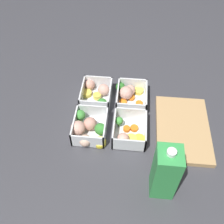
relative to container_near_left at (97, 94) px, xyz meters
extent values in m
plane|color=#38383D|center=(0.08, 0.07, -0.02)|extent=(4.00, 4.00, 0.00)
cube|color=white|center=(0.01, 0.00, -0.02)|extent=(0.14, 0.11, 0.00)
cube|color=white|center=(0.01, -0.05, 0.01)|extent=(0.14, 0.01, 0.06)
cube|color=white|center=(0.01, 0.05, 0.01)|extent=(0.14, 0.01, 0.06)
cube|color=white|center=(-0.06, 0.00, 0.01)|extent=(0.01, 0.11, 0.06)
cube|color=white|center=(0.07, 0.00, 0.01)|extent=(0.01, 0.11, 0.06)
cylinder|color=#DBC647|center=(-0.01, -0.04, -0.01)|extent=(0.04, 0.04, 0.02)
sphere|color=#D19E8C|center=(-0.02, 0.02, 0.00)|extent=(0.06, 0.06, 0.04)
cylinder|color=#DBC647|center=(0.00, 0.00, -0.01)|extent=(0.04, 0.04, 0.02)
cylinder|color=#49883F|center=(0.06, 0.03, -0.01)|extent=(0.01, 0.01, 0.02)
sphere|color=#388433|center=(0.06, 0.03, 0.01)|extent=(0.04, 0.04, 0.04)
cylinder|color=yellow|center=(0.06, -0.05, -0.01)|extent=(0.03, 0.03, 0.01)
sphere|color=tan|center=(-0.05, -0.03, 0.00)|extent=(0.04, 0.04, 0.04)
cube|color=white|center=(0.16, 0.00, -0.02)|extent=(0.14, 0.11, 0.00)
cube|color=white|center=(0.16, -0.05, 0.01)|extent=(0.14, 0.01, 0.06)
cube|color=white|center=(0.16, 0.05, 0.01)|extent=(0.14, 0.01, 0.06)
cube|color=white|center=(0.09, 0.00, 0.01)|extent=(0.01, 0.11, 0.06)
cube|color=white|center=(0.22, 0.00, 0.01)|extent=(0.01, 0.11, 0.06)
cylinder|color=#519448|center=(0.12, -0.04, -0.01)|extent=(0.01, 0.01, 0.02)
sphere|color=#42933D|center=(0.12, -0.04, 0.01)|extent=(0.04, 0.04, 0.04)
sphere|color=#D19E8C|center=(0.17, -0.04, 0.01)|extent=(0.06, 0.06, 0.05)
sphere|color=beige|center=(0.22, -0.01, 0.00)|extent=(0.04, 0.04, 0.04)
sphere|color=tan|center=(0.15, 0.00, 0.00)|extent=(0.06, 0.06, 0.05)
cylinder|color=#49883F|center=(0.17, 0.04, -0.01)|extent=(0.01, 0.01, 0.01)
sphere|color=#388433|center=(0.17, 0.04, 0.01)|extent=(0.04, 0.04, 0.04)
cylinder|color=yellow|center=(0.21, 0.04, -0.01)|extent=(0.05, 0.05, 0.01)
cube|color=white|center=(0.01, 0.13, -0.02)|extent=(0.14, 0.11, 0.00)
cube|color=white|center=(0.01, 0.08, 0.01)|extent=(0.14, 0.01, 0.06)
cube|color=white|center=(0.01, 0.19, 0.01)|extent=(0.14, 0.01, 0.06)
cube|color=white|center=(-0.06, 0.13, 0.01)|extent=(0.01, 0.11, 0.06)
cube|color=white|center=(0.07, 0.13, 0.01)|extent=(0.01, 0.11, 0.06)
cylinder|color=orange|center=(-0.01, 0.13, -0.01)|extent=(0.03, 0.03, 0.01)
cylinder|color=#DBC647|center=(-0.04, 0.16, -0.01)|extent=(0.05, 0.05, 0.01)
cylinder|color=orange|center=(0.02, 0.10, -0.01)|extent=(0.03, 0.03, 0.01)
cylinder|color=orange|center=(0.02, 0.16, -0.01)|extent=(0.03, 0.03, 0.01)
sphere|color=#D19E8C|center=(-0.03, 0.13, 0.00)|extent=(0.05, 0.05, 0.04)
sphere|color=beige|center=(0.06, 0.16, 0.00)|extent=(0.05, 0.05, 0.04)
sphere|color=#D19E8C|center=(-0.01, 0.11, 0.01)|extent=(0.06, 0.06, 0.05)
cylinder|color=#407A37|center=(-0.04, 0.09, -0.01)|extent=(0.01, 0.01, 0.01)
sphere|color=#2D7228|center=(-0.04, 0.09, 0.01)|extent=(0.04, 0.04, 0.04)
cube|color=white|center=(0.16, 0.13, -0.02)|extent=(0.14, 0.11, 0.00)
cube|color=white|center=(0.16, 0.08, 0.01)|extent=(0.14, 0.01, 0.06)
cube|color=white|center=(0.16, 0.19, 0.01)|extent=(0.14, 0.01, 0.06)
cube|color=white|center=(0.09, 0.13, 0.01)|extent=(0.01, 0.11, 0.06)
cube|color=white|center=(0.22, 0.13, 0.01)|extent=(0.01, 0.11, 0.06)
cylinder|color=orange|center=(0.14, 0.15, -0.01)|extent=(0.04, 0.04, 0.01)
cylinder|color=#DBC647|center=(0.19, 0.14, -0.01)|extent=(0.05, 0.05, 0.02)
cylinder|color=#519448|center=(0.13, 0.09, -0.01)|extent=(0.01, 0.01, 0.01)
sphere|color=#42933D|center=(0.13, 0.09, 0.01)|extent=(0.03, 0.03, 0.03)
cylinder|color=orange|center=(0.21, 0.16, -0.01)|extent=(0.04, 0.04, 0.01)
sphere|color=#D19E8C|center=(0.20, 0.11, 0.00)|extent=(0.05, 0.05, 0.04)
cylinder|color=orange|center=(0.14, 0.12, -0.01)|extent=(0.03, 0.03, 0.01)
cylinder|color=yellow|center=(0.19, 0.17, -0.01)|extent=(0.05, 0.05, 0.01)
cube|color=green|center=(0.35, 0.23, 0.07)|extent=(0.07, 0.07, 0.19)
cylinder|color=white|center=(0.35, 0.23, 0.17)|extent=(0.02, 0.02, 0.01)
cube|color=tan|center=(0.12, 0.32, -0.01)|extent=(0.28, 0.18, 0.02)
camera|label=1|loc=(0.69, 0.12, 0.71)|focal=42.00mm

